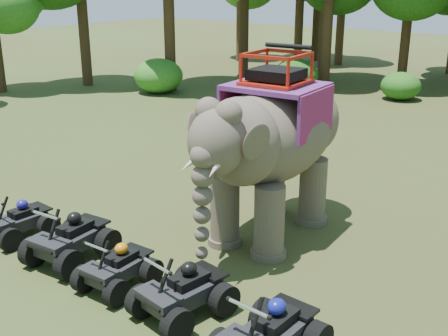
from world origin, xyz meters
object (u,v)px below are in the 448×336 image
at_px(atv_0, 18,215).
at_px(atv_4, 270,326).
at_px(atv_1, 70,233).
at_px(atv_3, 183,285).
at_px(elephant, 272,145).
at_px(atv_2, 117,262).

distance_m(atv_0, atv_4, 7.36).
xyz_separation_m(atv_1, atv_3, (3.40, -0.01, -0.03)).
xyz_separation_m(elephant, atv_0, (-4.56, -4.06, -1.68)).
bearing_deg(elephant, atv_3, -84.23).
height_order(atv_1, atv_4, atv_1).
height_order(elephant, atv_2, elephant).
height_order(atv_0, atv_3, atv_3).
bearing_deg(atv_2, atv_1, 172.64).
xyz_separation_m(atv_2, atv_3, (1.72, 0.10, 0.08)).
bearing_deg(atv_1, atv_4, -8.18).
relative_size(atv_1, atv_2, 1.19).
bearing_deg(atv_2, atv_4, -3.70).
bearing_deg(atv_2, atv_0, 175.70).
relative_size(atv_0, atv_1, 0.85).
xyz_separation_m(atv_2, atv_4, (3.73, 0.01, 0.11)).
bearing_deg(atv_4, atv_1, -179.98).
bearing_deg(atv_1, atv_0, 175.00).
height_order(atv_3, atv_4, atv_4).
relative_size(atv_3, atv_4, 0.96).
bearing_deg(atv_3, atv_1, -173.22).
distance_m(atv_2, atv_3, 1.72).
distance_m(atv_1, atv_2, 1.69).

